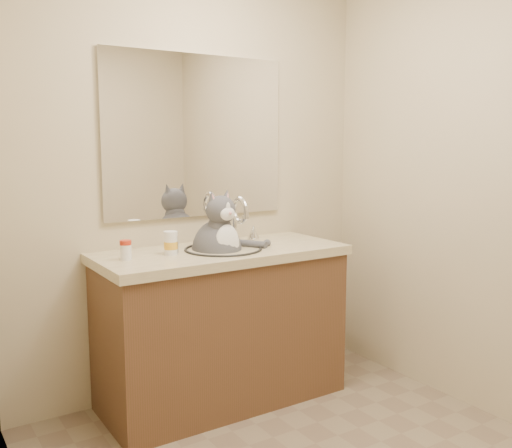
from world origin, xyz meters
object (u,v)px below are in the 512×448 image
at_px(pill_bottle_redcap, 126,250).
at_px(pill_bottle_orange, 171,243).
at_px(cat, 218,247).
at_px(grey_canister, 174,247).

bearing_deg(pill_bottle_redcap, pill_bottle_orange, 1.10).
relative_size(cat, pill_bottle_redcap, 5.42).
distance_m(pill_bottle_orange, grey_canister, 0.05).
bearing_deg(cat, pill_bottle_orange, 173.93).
xyz_separation_m(cat, pill_bottle_orange, (-0.27, 0.01, 0.05)).
bearing_deg(pill_bottle_orange, grey_canister, 38.62).
bearing_deg(pill_bottle_orange, pill_bottle_redcap, -178.90).
xyz_separation_m(pill_bottle_redcap, pill_bottle_orange, (0.24, 0.00, 0.01)).
xyz_separation_m(pill_bottle_redcap, grey_canister, (0.27, 0.03, -0.02)).
height_order(pill_bottle_orange, grey_canister, pill_bottle_orange).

